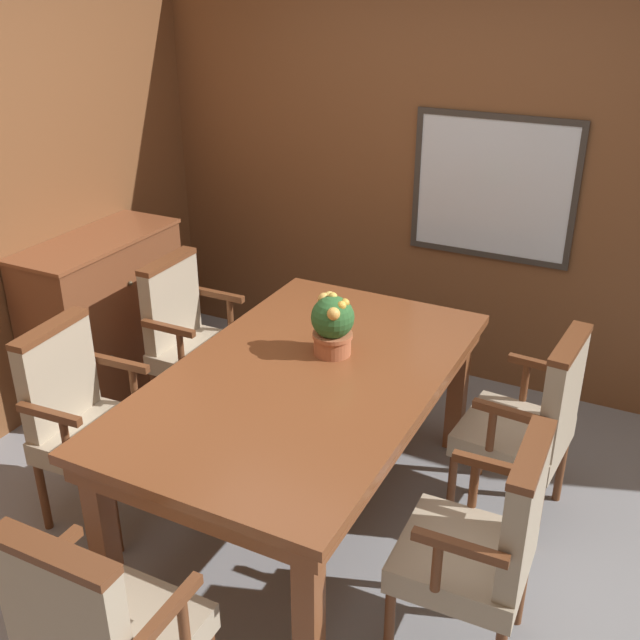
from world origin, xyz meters
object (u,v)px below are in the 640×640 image
chair_right_far (531,420)px  chair_right_near (485,542)px  chair_head_near (100,633)px  dining_table (305,391)px  sideboard_cabinet (106,317)px  chair_left_far (191,335)px  potted_plant (332,324)px  chair_left_near (84,415)px

chair_right_far → chair_right_near: same height
chair_head_near → chair_right_far: bearing=-117.5°
dining_table → sideboard_cabinet: (-1.61, 0.49, -0.18)m
chair_right_near → chair_left_far: 2.12m
chair_right_near → dining_table: bearing=-115.4°
chair_right_near → chair_head_near: (-0.96, -0.94, 0.00)m
chair_right_far → sideboard_cabinet: (-2.54, 0.03, -0.04)m
chair_right_far → sideboard_cabinet: sideboard_cabinet is taller
chair_right_near → potted_plant: potted_plant is taller
potted_plant → sideboard_cabinet: potted_plant is taller
chair_right_far → chair_left_far: size_ratio=1.00×
potted_plant → chair_head_near: bearing=-91.1°
chair_right_far → chair_left_far: 1.90m
chair_right_near → chair_left_near: size_ratio=1.00×
dining_table → potted_plant: bearing=83.7°
dining_table → potted_plant: potted_plant is taller
dining_table → chair_head_near: chair_head_near is taller
chair_right_far → chair_head_near: size_ratio=1.00×
chair_right_far → chair_right_near: bearing=6.0°
chair_right_far → chair_right_near: (0.03, -0.88, 0.00)m
dining_table → chair_left_far: (-0.97, 0.46, -0.15)m
chair_left_far → chair_head_near: bearing=-152.9°
chair_head_near → sideboard_cabinet: sideboard_cabinet is taller
sideboard_cabinet → chair_left_far: bearing=-2.1°
chair_left_far → chair_right_near: bearing=-115.4°
chair_head_near → chair_left_near: bearing=-45.5°
chair_left_far → potted_plant: size_ratio=3.27×
dining_table → chair_right_far: (0.93, 0.46, -0.15)m
chair_right_far → chair_left_near: (-1.86, -0.89, 0.00)m
chair_right_far → chair_head_near: 2.05m
chair_left_near → chair_left_far: bearing=-0.9°
chair_left_near → chair_head_near: (0.92, -0.93, 0.00)m
chair_left_far → sideboard_cabinet: 0.64m
chair_right_near → sideboard_cabinet: size_ratio=0.95×
chair_head_near → dining_table: bearing=-90.6°
dining_table → chair_right_near: chair_right_near is taller
chair_right_near → sideboard_cabinet: sideboard_cabinet is taller
chair_left_near → chair_right_near: bearing=-93.2°
chair_right_near → chair_left_far: size_ratio=1.00×
chair_head_near → potted_plant: bearing=-91.4°
chair_left_far → sideboard_cabinet: bearing=87.2°
chair_right_far → chair_left_near: bearing=-60.2°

